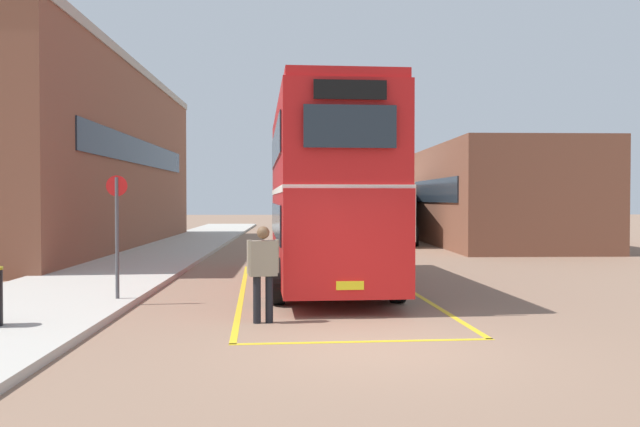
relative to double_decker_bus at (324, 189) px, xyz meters
name	(u,v)px	position (x,y,z in m)	size (l,w,h in m)	color
ground_plane	(326,259)	(0.38, 7.25, -2.51)	(135.60, 135.60, 0.00)	#846651
sidewalk_left	(163,253)	(-6.12, 9.65, -2.44)	(4.00, 57.60, 0.14)	#B2ADA3
brick_building_left	(69,157)	(-11.00, 13.06, 1.62)	(6.69, 23.94, 8.25)	brown
depot_building_right	(500,196)	(9.04, 14.14, -0.12)	(6.40, 12.45, 4.79)	brown
double_decker_bus	(324,189)	(0.00, 0.00, 0.00)	(3.24, 9.83, 4.75)	black
single_deck_bus	(390,211)	(4.07, 16.40, -0.87)	(3.58, 8.65, 3.02)	black
pedestrian_boarding	(263,267)	(-1.33, -5.16, -1.49)	(0.58, 0.32, 1.76)	black
bus_stop_sign	(117,224)	(-4.52, -3.05, -0.80)	(0.44, 0.08, 2.60)	#4C4C51
bay_marking_yellow	(330,295)	(0.05, -1.86, -2.51)	(4.86, 11.94, 0.01)	gold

